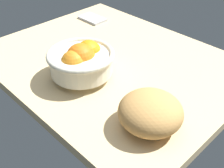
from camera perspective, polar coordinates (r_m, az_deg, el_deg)
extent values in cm
cube|color=#D7BA87|center=(95.71, -0.11, 4.16)|extent=(82.54, 65.48, 3.00)
cylinder|color=silver|center=(86.34, -6.07, 1.96)|extent=(10.38, 10.38, 1.99)
cylinder|color=silver|center=(84.18, -6.24, 4.19)|extent=(18.39, 18.39, 5.95)
torus|color=silver|center=(82.65, -6.37, 5.94)|extent=(19.99, 19.99, 1.60)
sphere|color=orange|center=(86.39, -4.94, 6.46)|extent=(7.74, 7.74, 7.74)
sphere|color=orange|center=(81.58, -7.75, 4.25)|extent=(7.39, 7.39, 7.39)
sphere|color=orange|center=(83.33, -6.31, 5.15)|extent=(7.68, 7.68, 7.68)
sphere|color=orange|center=(83.33, -6.31, 5.14)|extent=(7.63, 7.63, 7.63)
sphere|color=orange|center=(83.24, -6.32, 5.26)|extent=(8.70, 8.70, 8.70)
ellipsoid|color=tan|center=(67.84, 7.77, -5.63)|extent=(16.58, 16.55, 8.84)
cube|color=#B4B7BF|center=(124.31, -3.99, 13.02)|extent=(11.37, 7.17, 1.01)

